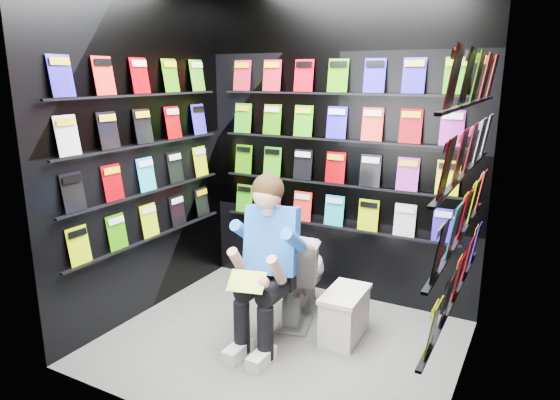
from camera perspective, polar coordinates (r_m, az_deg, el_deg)
The scene contains 13 objects.
floor at distance 3.72m, azimuth -0.05°, elevation -16.02°, with size 2.40×2.40×0.00m, color #5F5F5D.
wall_back at distance 4.16m, azimuth 6.58°, elevation 6.20°, with size 2.40×0.04×2.60m, color black.
wall_front at distance 2.45m, azimuth -11.31°, elevation 0.48°, with size 2.40×0.04×2.60m, color black.
wall_left at distance 3.97m, azimuth -15.51°, elevation 5.41°, with size 0.04×2.00×2.60m, color black.
wall_right at distance 2.90m, azimuth 21.27°, elevation 1.88°, with size 0.04×2.00×2.60m, color black.
comics_back at distance 4.13m, azimuth 6.43°, elevation 6.22°, with size 2.10×0.06×1.37m, color red, non-canonical shape.
comics_left at distance 3.95m, azimuth -15.20°, elevation 5.46°, with size 0.06×1.70×1.37m, color red, non-canonical shape.
comics_right at distance 2.90m, azimuth 20.69°, elevation 2.04°, with size 0.06×1.70×1.37m, color red, non-canonical shape.
toilet at distance 3.91m, azimuth 2.01°, elevation -8.42°, with size 0.42×0.75×0.73m, color white.
longbox at distance 3.74m, azimuth 7.37°, elevation -13.09°, with size 0.24×0.44×0.33m, color silver.
longbox_lid at distance 3.66m, azimuth 7.46°, elevation -10.58°, with size 0.26×0.46×0.03m, color silver.
reader at distance 3.46m, azimuth -0.75°, elevation -4.77°, with size 0.48×0.71×1.30m, color blue, non-canonical shape.
held_comic at distance 3.24m, azimuth -3.81°, elevation -9.29°, with size 0.24×0.01×0.17m, color green.
Camera 1 is at (1.54, -2.82, 1.87)m, focal length 32.00 mm.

